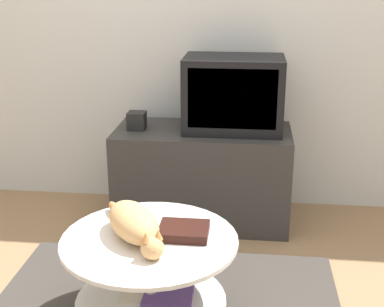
% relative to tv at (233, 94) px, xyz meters
% --- Properties ---
extents(tv_stand, '(1.03, 0.49, 0.57)m').
position_rel_tv_xyz_m(tv_stand, '(-0.17, -0.02, -0.50)').
color(tv_stand, '#33302D').
rests_on(tv_stand, ground_plane).
extents(tv, '(0.56, 0.37, 0.43)m').
position_rel_tv_xyz_m(tv, '(0.00, 0.00, 0.00)').
color(tv, black).
rests_on(tv, tv_stand).
extents(speaker, '(0.10, 0.10, 0.10)m').
position_rel_tv_xyz_m(speaker, '(-0.56, -0.05, -0.16)').
color(speaker, black).
rests_on(speaker, tv_stand).
extents(coffee_table, '(0.73, 0.73, 0.40)m').
position_rel_tv_xyz_m(coffee_table, '(-0.29, -1.10, -0.51)').
color(coffee_table, '#B2B2B7').
rests_on(coffee_table, rug).
extents(dvd_box, '(0.20, 0.17, 0.04)m').
position_rel_tv_xyz_m(dvd_box, '(-0.16, -1.05, -0.35)').
color(dvd_box, black).
rests_on(dvd_box, coffee_table).
extents(cat, '(0.35, 0.47, 0.14)m').
position_rel_tv_xyz_m(cat, '(-0.35, -1.10, -0.30)').
color(cat, tan).
rests_on(cat, coffee_table).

